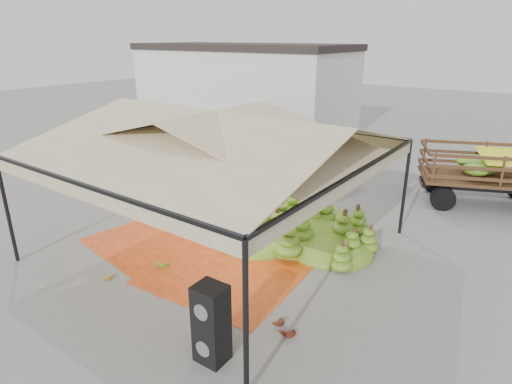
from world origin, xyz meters
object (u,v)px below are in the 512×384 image
Objects in this scene: truck_left at (286,143)px; banana_heap at (289,214)px; vendor at (268,171)px; speaker_stack at (211,324)px.

banana_heap is at bearing -43.56° from truck_left.
truck_left is (-1.33, 3.40, 0.26)m from vendor.
truck_left is at bearing -64.43° from vendor.
vendor is (-2.47, 2.46, 0.32)m from banana_heap.
vendor is at bearing 116.32° from speaker_stack.
vendor is at bearing -55.20° from truck_left.
banana_heap is 1.00× the size of truck_left.
truck_left reaches higher than speaker_stack.
vendor reaches higher than banana_heap.
truck_left reaches higher than vendor.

